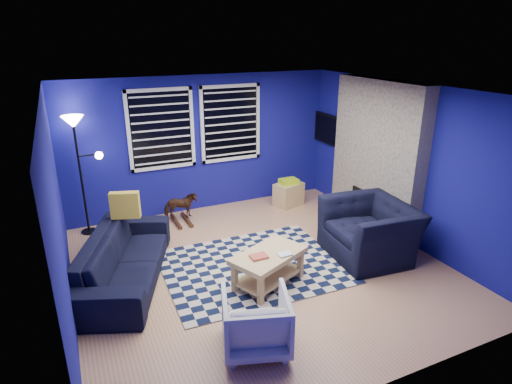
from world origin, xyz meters
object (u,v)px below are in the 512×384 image
sofa (125,258)px  cabinet (289,194)px  tv (330,130)px  floor_lamp (77,138)px  armchair_big (369,230)px  rocking_horse (181,206)px  coffee_table (268,262)px  armchair_bent (256,321)px

sofa → cabinet: 3.63m
tv → floor_lamp: size_ratio=0.50×
tv → sofa: (-4.25, -1.56, -1.07)m
armchair_big → cabinet: bearing=-171.9°
rocking_horse → armchair_big: bearing=-129.4°
tv → sofa: tv is taller
armchair_big → coffee_table: 1.74m
tv → floor_lamp: 4.59m
armchair_bent → tv: bearing=-114.4°
tv → armchair_bent: 4.86m
armchair_bent → coffee_table: size_ratio=0.62×
cabinet → floor_lamp: size_ratio=0.31×
armchair_bent → rocking_horse: bearing=-74.3°
tv → sofa: bearing=-159.9°
armchair_big → sofa: bearing=-98.0°
rocking_horse → coffee_table: (0.52, -2.46, 0.03)m
armchair_big → cabinet: armchair_big is taller
armchair_big → cabinet: 2.29m
cabinet → floor_lamp: 3.91m
sofa → floor_lamp: 2.24m
armchair_big → coffee_table: size_ratio=1.11×
sofa → armchair_bent: 2.21m
tv → coffee_table: 3.70m
armchair_big → armchair_bent: size_ratio=1.79×
armchair_bent → floor_lamp: bearing=-51.8°
rocking_horse → cabinet: bearing=-85.1°
sofa → armchair_big: 3.53m
rocking_horse → armchair_bent: bearing=-175.4°
sofa → armchair_bent: (1.05, -1.94, -0.01)m
armchair_bent → floor_lamp: floor_lamp is taller
armchair_big → cabinet: size_ratio=2.06×
armchair_big → floor_lamp: (-3.76, 2.61, 1.21)m
coffee_table → armchair_bent: bearing=-122.5°
armchair_big → floor_lamp: floor_lamp is taller
tv → rocking_horse: tv is taller
tv → cabinet: bearing=-174.8°
rocking_horse → cabinet: 2.13m
sofa → floor_lamp: (-0.32, 1.80, 1.29)m
rocking_horse → coffee_table: bearing=-161.2°
armchair_bent → armchair_big: bearing=-136.6°
sofa → coffee_table: sofa is taller
cabinet → tv: bearing=-12.0°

